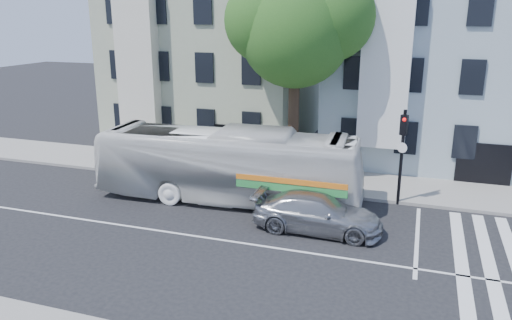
% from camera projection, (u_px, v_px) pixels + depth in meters
% --- Properties ---
extents(ground, '(120.00, 120.00, 0.00)m').
position_uv_depth(ground, '(236.00, 242.00, 18.86)').
color(ground, black).
rests_on(ground, ground).
extents(sidewalk_far, '(80.00, 4.00, 0.15)m').
position_uv_depth(sidewalk_far, '(290.00, 177.00, 26.12)').
color(sidewalk_far, gray).
rests_on(sidewalk_far, ground).
extents(building_left, '(12.00, 10.00, 11.00)m').
position_uv_depth(building_left, '(216.00, 58.00, 33.10)').
color(building_left, '#A4AA8E').
rests_on(building_left, ground).
extents(building_right, '(12.00, 10.00, 11.00)m').
position_uv_depth(building_right, '(440.00, 65.00, 28.84)').
color(building_right, '#96AAB2').
rests_on(building_right, ground).
extents(street_tree, '(7.30, 5.90, 11.10)m').
position_uv_depth(street_tree, '(298.00, 24.00, 24.60)').
color(street_tree, '#2D2116').
rests_on(street_tree, ground).
extents(bus, '(3.52, 12.31, 3.39)m').
position_uv_depth(bus, '(228.00, 165.00, 22.69)').
color(bus, silver).
rests_on(bus, ground).
extents(sedan, '(2.11, 5.12, 1.48)m').
position_uv_depth(sedan, '(317.00, 213.00, 19.69)').
color(sedan, '#A4A5AB').
rests_on(sedan, ground).
extents(hedge, '(8.54, 1.57, 0.70)m').
position_uv_depth(hedge, '(198.00, 170.00, 25.90)').
color(hedge, '#1F5B1D').
rests_on(hedge, sidewalk_far).
extents(traffic_signal, '(0.43, 0.54, 4.34)m').
position_uv_depth(traffic_signal, '(402.00, 145.00, 21.79)').
color(traffic_signal, black).
rests_on(traffic_signal, ground).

